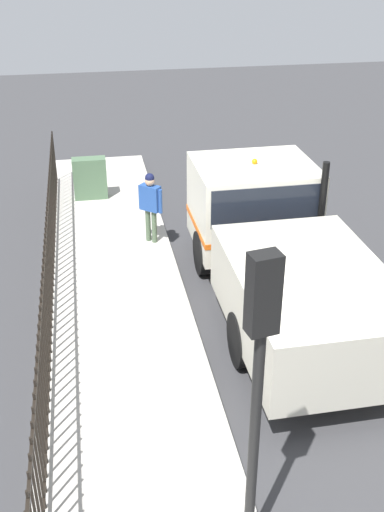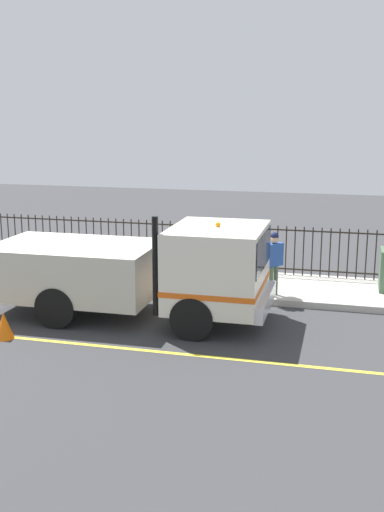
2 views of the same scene
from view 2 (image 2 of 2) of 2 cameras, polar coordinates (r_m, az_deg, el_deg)
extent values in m
plane|color=#38383A|center=(15.96, -13.52, -4.85)|extent=(50.90, 50.90, 0.00)
cube|color=#B7B2A8|center=(18.66, -9.03, -1.79)|extent=(2.81, 23.14, 0.18)
cube|color=yellow|center=(14.36, -17.19, -7.09)|extent=(0.12, 20.82, 0.01)
cube|color=silver|center=(14.13, 2.38, -0.93)|extent=(2.51, 2.11, 1.82)
cube|color=black|center=(14.04, 2.39, 0.66)|extent=(2.31, 2.15, 0.80)
cube|color=beige|center=(15.28, -10.67, -1.20)|extent=(2.53, 3.93, 1.25)
cube|color=silver|center=(14.16, 6.81, -4.19)|extent=(2.37, 0.22, 0.36)
cube|color=#DB5914|center=(14.23, 2.36, -2.50)|extent=(2.54, 2.13, 0.12)
cylinder|color=black|center=(15.50, 2.06, -3.17)|extent=(0.31, 0.96, 0.96)
cylinder|color=black|center=(13.40, 0.04, -5.77)|extent=(0.31, 0.96, 0.96)
cylinder|color=black|center=(16.43, -8.95, -2.38)|extent=(0.31, 0.96, 0.96)
cylinder|color=black|center=(14.47, -12.42, -4.65)|extent=(0.31, 0.96, 0.96)
sphere|color=orange|center=(13.93, 2.41, 2.91)|extent=(0.12, 0.12, 0.12)
cylinder|color=black|center=(13.34, -3.39, -0.98)|extent=(0.14, 0.14, 2.19)
cube|color=#264C99|center=(16.01, 7.59, 0.14)|extent=(0.50, 0.47, 0.59)
sphere|color=tan|center=(15.92, 7.64, 1.56)|extent=(0.22, 0.22, 0.22)
sphere|color=#14193F|center=(15.91, 7.64, 1.83)|extent=(0.21, 0.21, 0.21)
cylinder|color=#4C6047|center=(16.23, 7.74, -2.20)|extent=(0.12, 0.12, 0.79)
cylinder|color=#4C6047|center=(16.12, 7.30, -2.29)|extent=(0.12, 0.12, 0.79)
cylinder|color=#264C99|center=(16.19, 8.28, 0.16)|extent=(0.09, 0.09, 0.56)
cylinder|color=#264C99|center=(15.84, 6.88, -0.09)|extent=(0.09, 0.09, 0.56)
cylinder|color=black|center=(18.17, 16.60, 0.07)|extent=(0.04, 0.04, 1.45)
cylinder|color=black|center=(18.16, 15.81, 0.11)|extent=(0.04, 0.04, 1.45)
cylinder|color=black|center=(18.16, 15.01, 0.16)|extent=(0.04, 0.04, 1.45)
cylinder|color=black|center=(18.16, 14.22, 0.20)|extent=(0.04, 0.04, 1.45)
cylinder|color=black|center=(18.16, 13.42, 0.25)|extent=(0.04, 0.04, 1.45)
cylinder|color=black|center=(18.16, 12.63, 0.29)|extent=(0.04, 0.04, 1.45)
cylinder|color=black|center=(18.17, 11.84, 0.34)|extent=(0.04, 0.04, 1.45)
cylinder|color=black|center=(18.18, 11.04, 0.38)|extent=(0.04, 0.04, 1.45)
cylinder|color=black|center=(18.20, 10.25, 0.43)|extent=(0.04, 0.04, 1.45)
cylinder|color=black|center=(18.22, 9.46, 0.47)|extent=(0.04, 0.04, 1.45)
cylinder|color=black|center=(18.24, 8.67, 0.51)|extent=(0.04, 0.04, 1.45)
cylinder|color=black|center=(18.27, 7.89, 0.56)|extent=(0.04, 0.04, 1.45)
cylinder|color=black|center=(18.30, 7.11, 0.60)|extent=(0.04, 0.04, 1.45)
cylinder|color=black|center=(18.33, 6.32, 0.64)|extent=(0.04, 0.04, 1.45)
cylinder|color=black|center=(18.37, 5.55, 0.69)|extent=(0.04, 0.04, 1.45)
cylinder|color=black|center=(18.41, 4.77, 0.73)|extent=(0.04, 0.04, 1.45)
cylinder|color=black|center=(18.45, 4.00, 0.77)|extent=(0.04, 0.04, 1.45)
cylinder|color=black|center=(18.50, 3.23, 0.81)|extent=(0.04, 0.04, 1.45)
cylinder|color=black|center=(18.55, 2.47, 0.86)|extent=(0.04, 0.04, 1.45)
cylinder|color=black|center=(18.60, 1.71, 0.90)|extent=(0.04, 0.04, 1.45)
cylinder|color=black|center=(18.65, 0.96, 0.94)|extent=(0.04, 0.04, 1.45)
cylinder|color=black|center=(18.71, 0.20, 0.98)|extent=(0.04, 0.04, 1.45)
cylinder|color=black|center=(18.78, -0.54, 1.02)|extent=(0.04, 0.04, 1.45)
cylinder|color=black|center=(18.84, -1.28, 1.06)|extent=(0.04, 0.04, 1.45)
cylinder|color=black|center=(18.91, -2.02, 1.10)|extent=(0.04, 0.04, 1.45)
cylinder|color=black|center=(18.98, -2.75, 1.14)|extent=(0.04, 0.04, 1.45)
cylinder|color=black|center=(19.06, -3.47, 1.17)|extent=(0.04, 0.04, 1.45)
cylinder|color=black|center=(19.14, -4.19, 1.21)|extent=(0.04, 0.04, 1.45)
cylinder|color=black|center=(19.22, -4.90, 1.25)|extent=(0.04, 0.04, 1.45)
cylinder|color=black|center=(19.30, -5.61, 1.29)|extent=(0.04, 0.04, 1.45)
cylinder|color=black|center=(19.39, -6.31, 1.32)|extent=(0.04, 0.04, 1.45)
cylinder|color=black|center=(19.48, -7.00, 1.36)|extent=(0.04, 0.04, 1.45)
cylinder|color=black|center=(19.57, -7.69, 1.39)|extent=(0.04, 0.04, 1.45)
cylinder|color=black|center=(19.67, -8.37, 1.43)|extent=(0.04, 0.04, 1.45)
cylinder|color=black|center=(19.77, -9.04, 1.46)|extent=(0.04, 0.04, 1.45)
cylinder|color=black|center=(19.87, -9.71, 1.49)|extent=(0.04, 0.04, 1.45)
cylinder|color=black|center=(19.97, -10.37, 1.53)|extent=(0.04, 0.04, 1.45)
cylinder|color=black|center=(20.08, -11.02, 1.56)|extent=(0.04, 0.04, 1.45)
cylinder|color=black|center=(20.19, -11.67, 1.59)|extent=(0.04, 0.04, 1.45)
cylinder|color=black|center=(20.30, -12.31, 1.62)|extent=(0.04, 0.04, 1.45)
cylinder|color=black|center=(20.41, -12.94, 1.65)|extent=(0.04, 0.04, 1.45)
cylinder|color=black|center=(20.53, -13.57, 1.68)|extent=(0.04, 0.04, 1.45)
cylinder|color=black|center=(20.65, -14.19, 1.71)|extent=(0.04, 0.04, 1.45)
cylinder|color=black|center=(20.77, -14.80, 1.74)|extent=(0.04, 0.04, 1.45)
cylinder|color=black|center=(20.89, -15.40, 1.77)|extent=(0.04, 0.04, 1.45)
cylinder|color=black|center=(21.02, -16.00, 1.80)|extent=(0.04, 0.04, 1.45)
cylinder|color=black|center=(21.15, -16.59, 1.83)|extent=(0.04, 0.04, 1.45)
cylinder|color=black|center=(21.28, -17.17, 1.85)|extent=(0.04, 0.04, 1.45)
cube|color=black|center=(19.46, -7.74, 3.15)|extent=(0.04, 19.67, 0.04)
cube|color=black|center=(19.69, -7.64, -0.18)|extent=(0.04, 19.67, 0.04)
cone|color=orange|center=(14.11, -16.97, -6.17)|extent=(0.41, 0.41, 0.59)
camera|label=1|loc=(22.48, -27.72, 16.46)|focal=43.55mm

